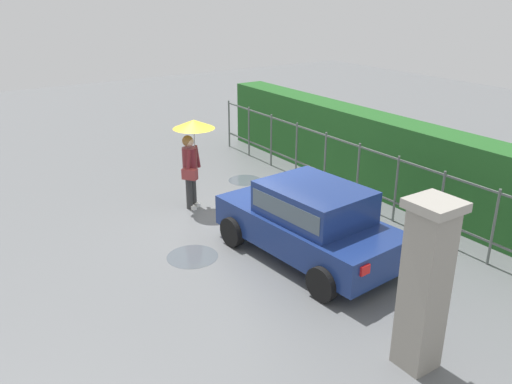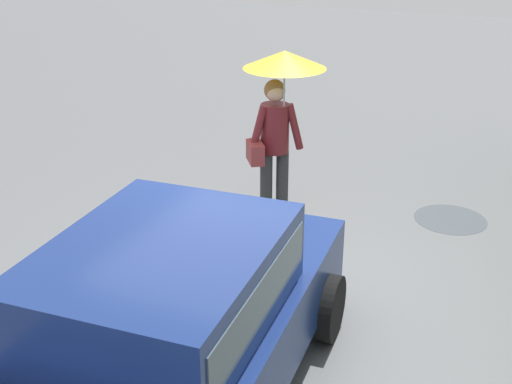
# 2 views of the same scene
# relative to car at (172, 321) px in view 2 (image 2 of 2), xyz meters

# --- Properties ---
(ground_plane) EXTENTS (40.00, 40.00, 0.00)m
(ground_plane) POSITION_rel_car_xyz_m (-1.80, -0.17, -0.80)
(ground_plane) COLOR slate
(car) EXTENTS (3.85, 2.11, 1.48)m
(car) POSITION_rel_car_xyz_m (0.00, 0.00, 0.00)
(car) COLOR navy
(car) RESTS_ON ground
(pedestrian) EXTENTS (0.94, 0.94, 2.08)m
(pedestrian) POSITION_rel_car_xyz_m (-3.45, -0.64, 0.71)
(pedestrian) COLOR #333333
(pedestrian) RESTS_ON ground
(puddle_near) EXTENTS (0.99, 0.99, 0.00)m
(puddle_near) POSITION_rel_car_xyz_m (-1.26, -1.83, -0.80)
(puddle_near) COLOR #4C545B
(puddle_near) RESTS_ON ground
(puddle_far) EXTENTS (0.88, 0.88, 0.00)m
(puddle_far) POSITION_rel_car_xyz_m (-4.31, 1.31, -0.80)
(puddle_far) COLOR #4C545B
(puddle_far) RESTS_ON ground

